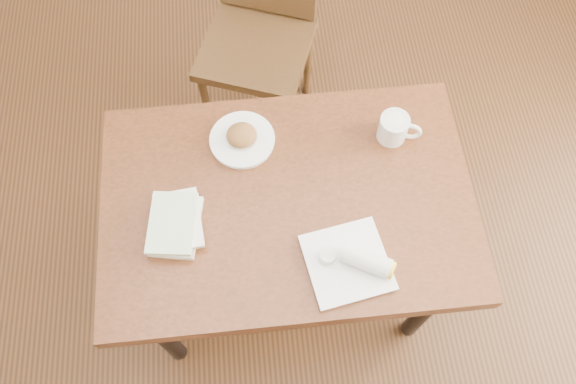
{
  "coord_description": "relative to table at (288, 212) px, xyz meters",
  "views": [
    {
      "loc": [
        -0.07,
        -0.7,
        2.26
      ],
      "look_at": [
        0.0,
        0.0,
        0.8
      ],
      "focal_mm": 35.0,
      "sensor_mm": 36.0,
      "label": 1
    }
  ],
  "objects": [
    {
      "name": "ground",
      "position": [
        0.0,
        0.0,
        -0.66
      ],
      "size": [
        4.0,
        5.0,
        0.01
      ],
      "primitive_type": "cube",
      "color": "#472814",
      "rests_on": "ground"
    },
    {
      "name": "table",
      "position": [
        0.0,
        0.0,
        0.0
      ],
      "size": [
        1.12,
        0.74,
        0.75
      ],
      "color": "#622B17",
      "rests_on": "ground"
    },
    {
      "name": "chair_far",
      "position": [
        -0.02,
        0.89,
        -0.11
      ],
      "size": [
        0.54,
        0.54,
        0.95
      ],
      "color": "#412A12",
      "rests_on": "ground"
    },
    {
      "name": "plate_scone",
      "position": [
        -0.12,
        0.21,
        0.11
      ],
      "size": [
        0.2,
        0.2,
        0.06
      ],
      "color": "white",
      "rests_on": "table"
    },
    {
      "name": "coffee_mug",
      "position": [
        0.35,
        0.19,
        0.14
      ],
      "size": [
        0.13,
        0.09,
        0.09
      ],
      "color": "white",
      "rests_on": "table"
    },
    {
      "name": "plate_burrito",
      "position": [
        0.16,
        -0.22,
        0.12
      ],
      "size": [
        0.26,
        0.26,
        0.08
      ],
      "color": "white",
      "rests_on": "table"
    },
    {
      "name": "book_stack",
      "position": [
        -0.33,
        -0.06,
        0.12
      ],
      "size": [
        0.17,
        0.21,
        0.05
      ],
      "color": "white",
      "rests_on": "table"
    }
  ]
}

